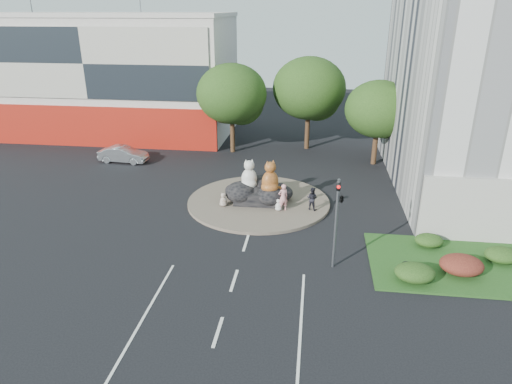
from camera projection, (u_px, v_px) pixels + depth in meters
The scene contains 22 objects.
ground at pixel (234, 280), 23.14m from camera, with size 120.00×120.00×0.00m, color black.
roundabout_island at pixel (259, 202), 32.29m from camera, with size 10.00×10.00×0.20m, color brown.
rock_plinth at pixel (259, 194), 32.08m from camera, with size 3.20×2.60×0.90m, color black, non-canonical shape.
shophouse_block at pixel (112, 75), 48.62m from camera, with size 25.20×12.30×17.40m.
grass_verge at pixel (464, 265), 24.43m from camera, with size 10.00×6.00×0.12m, color #1B4517.
tree_left at pixel (233, 97), 41.91m from camera, with size 6.46×6.46×8.27m.
tree_mid at pixel (310, 91), 42.79m from camera, with size 6.84×6.84×8.76m.
tree_right at pixel (379, 112), 38.74m from camera, with size 5.70×5.70×7.30m.
hedge_near_green at pixel (415, 273), 22.76m from camera, with size 2.00×1.60×0.90m, color #173310.
hedge_red at pixel (461, 265), 23.36m from camera, with size 2.20×1.76×0.99m, color #461312.
hedge_mid_green at pixel (502, 255), 24.48m from camera, with size 1.80×1.44×0.81m, color #173310.
hedge_back_green at pixel (429, 240), 26.11m from camera, with size 1.60×1.28×0.72m, color #173310.
traffic_light at pixel (339, 205), 23.00m from camera, with size 0.44×1.24×5.00m.
street_lamp at pixel (467, 157), 27.24m from camera, with size 2.34×0.22×8.06m.
cat_white at pixel (249, 174), 31.65m from camera, with size 1.27×1.10×2.11m, color beige, non-canonical shape.
cat_tabby at pixel (270, 176), 30.94m from camera, with size 1.36×1.18×2.27m, color #B67326, non-canonical shape.
kitten_calico at pixel (223, 199), 31.20m from camera, with size 0.58×0.50×0.97m, color beige, non-canonical shape.
kitten_white at pixel (279, 204), 30.54m from camera, with size 0.50×0.43×0.83m, color beige, non-canonical shape.
pedestrian_pink at pixel (283, 197), 30.34m from camera, with size 0.68×0.45×1.86m, color pink.
pedestrian_dark at pixel (312, 199), 30.51m from camera, with size 0.77×0.60×1.58m, color black.
parked_car at pixel (123, 154), 40.59m from camera, with size 1.52×4.35×1.43m, color #A3A7AB.
litter_bin at pixel (406, 270), 23.15m from camera, with size 0.50×0.50×0.74m, color black.
Camera 1 is at (3.66, -19.44, 12.87)m, focal length 32.00 mm.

